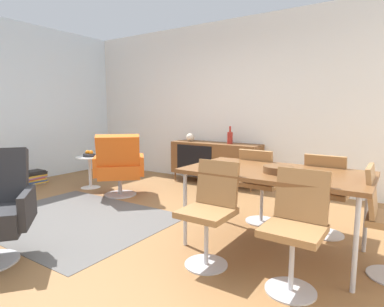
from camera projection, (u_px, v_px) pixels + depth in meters
name	position (u px, v px, depth m)	size (l,w,h in m)	color
ground_plane	(128.00, 225.00, 3.55)	(8.32, 8.32, 0.00)	olive
wall_back	(233.00, 103.00, 5.51)	(6.80, 0.12, 2.80)	white
sideboard	(215.00, 159.00, 5.49)	(1.60, 0.45, 0.72)	brown
vase_cobalt	(230.00, 137.00, 5.28)	(0.09, 0.09, 0.30)	maroon
vase_sculptural_dark	(190.00, 137.00, 5.72)	(0.15, 0.15, 0.14)	beige
dining_table	(275.00, 175.00, 2.86)	(1.60, 0.90, 0.74)	brown
wooden_bowl_on_table	(278.00, 169.00, 2.74)	(0.26, 0.26, 0.06)	brown
dining_chair_front_left	(210.00, 209.00, 2.62)	(0.40, 0.42, 0.86)	#9E7042
dining_chair_front_right	(296.00, 225.00, 2.24)	(0.41, 0.43, 0.86)	#9E7042
dining_chair_back_left	(260.00, 183.00, 3.55)	(0.42, 0.44, 0.86)	#9E7042
dining_chair_back_right	(327.00, 192.00, 3.17)	(0.42, 0.44, 0.86)	#9E7042
lounge_chair_red	(119.00, 165.00, 4.69)	(0.91, 0.91, 0.95)	#D85919
side_table_round	(90.00, 168.00, 5.24)	(0.44, 0.44, 0.52)	white
fruit_bowl	(89.00, 154.00, 5.21)	(0.20, 0.20, 0.11)	#262628
magazine_stack	(33.00, 177.00, 5.50)	(0.33, 0.40, 0.23)	#B2B2B7
area_rug	(73.00, 219.00, 3.74)	(2.20, 1.70, 0.01)	#595654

